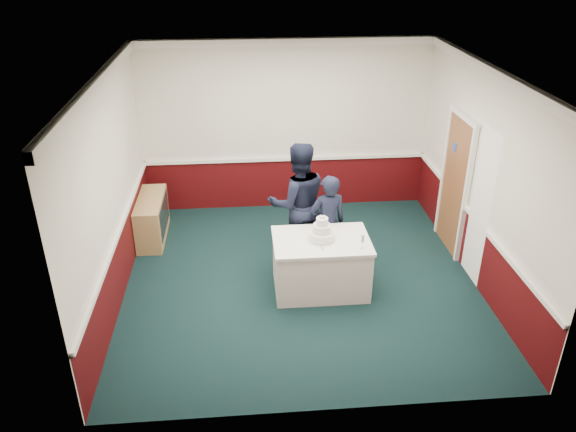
{
  "coord_description": "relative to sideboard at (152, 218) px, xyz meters",
  "views": [
    {
      "loc": [
        -0.77,
        -6.82,
        4.55
      ],
      "look_at": [
        -0.19,
        -0.1,
        1.1
      ],
      "focal_mm": 35.0,
      "sensor_mm": 36.0,
      "label": 1
    }
  ],
  "objects": [
    {
      "name": "ground",
      "position": [
        2.28,
        -1.47,
        -0.35
      ],
      "size": [
        5.0,
        5.0,
        0.0
      ],
      "primitive_type": "plane",
      "color": "black",
      "rests_on": "ground"
    },
    {
      "name": "room_shell",
      "position": [
        2.36,
        -0.86,
        1.62
      ],
      "size": [
        5.0,
        5.0,
        3.0
      ],
      "color": "silver",
      "rests_on": "ground"
    },
    {
      "name": "sideboard",
      "position": [
        0.0,
        0.0,
        0.0
      ],
      "size": [
        0.41,
        1.2,
        0.7
      ],
      "color": "#A2814E",
      "rests_on": "ground"
    },
    {
      "name": "wedding_cake",
      "position": [
        2.54,
        -1.71,
        0.55
      ],
      "size": [
        0.35,
        0.35,
        0.36
      ],
      "color": "white",
      "rests_on": "cake_table"
    },
    {
      "name": "person_man",
      "position": [
        2.3,
        -0.85,
        0.59
      ],
      "size": [
        1.0,
        0.83,
        1.88
      ],
      "primitive_type": "imported",
      "rotation": [
        0.0,
        0.0,
        3.28
      ],
      "color": "black",
      "rests_on": "ground"
    },
    {
      "name": "cake_table",
      "position": [
        2.54,
        -1.71,
        0.05
      ],
      "size": [
        1.32,
        0.92,
        0.79
      ],
      "color": "white",
      "rests_on": "ground"
    },
    {
      "name": "champagne_flute",
      "position": [
        3.04,
        -1.99,
        0.58
      ],
      "size": [
        0.05,
        0.05,
        0.21
      ],
      "color": "silver",
      "rests_on": "cake_table"
    },
    {
      "name": "person_woman",
      "position": [
        2.7,
        -1.17,
        0.4
      ],
      "size": [
        0.61,
        0.46,
        1.5
      ],
      "primitive_type": "imported",
      "rotation": [
        0.0,
        0.0,
        3.34
      ],
      "color": "black",
      "rests_on": "ground"
    },
    {
      "name": "cake_knife",
      "position": [
        2.51,
        -1.91,
        0.44
      ],
      "size": [
        0.05,
        0.22,
        0.0
      ],
      "primitive_type": "cube",
      "rotation": [
        0.0,
        0.0,
        0.17
      ],
      "color": "silver",
      "rests_on": "cake_table"
    }
  ]
}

